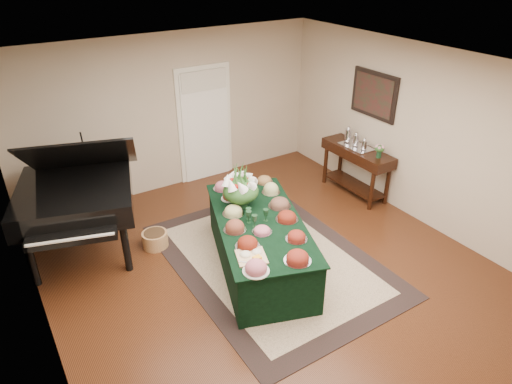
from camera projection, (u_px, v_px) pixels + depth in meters
ground at (268, 268)px, 6.27m from camera, size 6.00×6.00×0.00m
area_rug at (270, 259)px, 6.43m from camera, size 2.48×3.48×0.01m
kitchen_doorway at (205, 125)px, 8.26m from camera, size 1.05×0.07×2.10m
buffet_table at (259, 243)px, 6.13m from camera, size 1.78×2.53×0.74m
food_platters at (258, 215)px, 5.98m from camera, size 1.53×2.28×0.13m
cutting_board at (251, 254)px, 5.25m from camera, size 0.42×0.42×0.10m
green_goblets at (254, 217)px, 5.87m from camera, size 0.29×0.27×0.18m
floral_centerpiece at (241, 187)px, 6.14m from camera, size 0.51×0.51×0.51m
grand_piano at (76, 195)px, 6.19m from camera, size 1.98×2.10×1.82m
wicker_basket at (155, 240)px, 6.66m from camera, size 0.37×0.37×0.23m
mahogany_sideboard at (357, 158)px, 7.85m from camera, size 0.45×1.38×0.86m
tea_service at (355, 140)px, 7.76m from camera, size 0.34×0.58×0.30m
pink_bouquet at (380, 149)px, 7.34m from camera, size 0.18×0.18×0.23m
wall_painting at (374, 95)px, 7.43m from camera, size 0.05×0.95×0.75m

